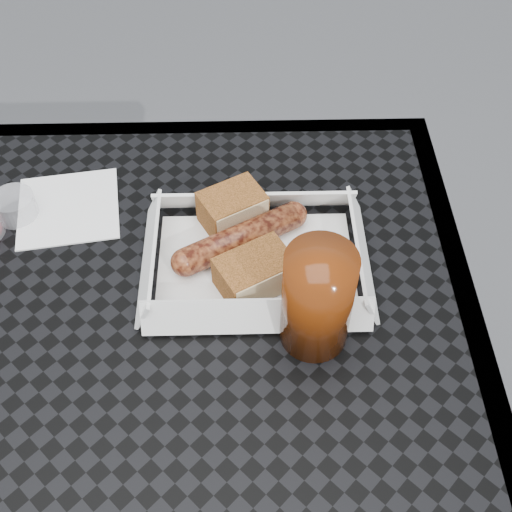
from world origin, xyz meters
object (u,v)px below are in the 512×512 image
(patio_table, at_px, (113,414))
(food_tray, at_px, (256,265))
(drink_glass, at_px, (317,300))
(bratwurst, at_px, (241,238))

(patio_table, bearing_deg, food_tray, 41.86)
(patio_table, xyz_separation_m, drink_glass, (0.22, 0.05, 0.14))
(bratwurst, xyz_separation_m, drink_glass, (0.07, -0.12, 0.04))
(drink_glass, bearing_deg, bratwurst, 122.24)
(patio_table, bearing_deg, drink_glass, 12.92)
(drink_glass, bearing_deg, patio_table, -167.08)
(patio_table, distance_m, bratwurst, 0.24)
(bratwurst, bearing_deg, drink_glass, -57.76)
(patio_table, xyz_separation_m, food_tray, (0.16, 0.14, 0.08))
(patio_table, height_order, drink_glass, drink_glass)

